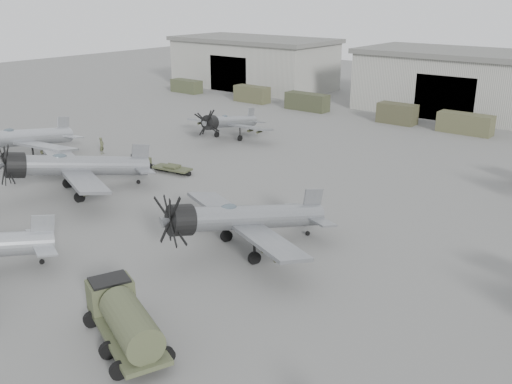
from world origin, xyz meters
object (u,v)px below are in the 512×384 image
at_px(aircraft_mid_2, 238,219).
at_px(fuel_tanker, 125,318).
at_px(aircraft_mid_0, 15,139).
at_px(ground_crew, 102,146).
at_px(aircraft_mid_1, 69,166).
at_px(aircraft_far_0, 227,122).
at_px(tug_trailer, 153,164).

relative_size(aircraft_mid_2, fuel_tanker, 1.84).
height_order(aircraft_mid_0, ground_crew, aircraft_mid_0).
distance_m(aircraft_mid_1, aircraft_mid_2, 18.44).
distance_m(aircraft_far_0, ground_crew, 14.65).
relative_size(aircraft_mid_0, aircraft_far_0, 1.26).
distance_m(aircraft_mid_1, ground_crew, 13.14).
height_order(aircraft_mid_0, fuel_tanker, aircraft_mid_0).
bearing_deg(ground_crew, fuel_tanker, -145.91).
bearing_deg(aircraft_mid_0, fuel_tanker, -31.79).
bearing_deg(fuel_tanker, aircraft_mid_1, 173.93).
xyz_separation_m(aircraft_mid_0, aircraft_mid_2, (30.72, -1.99, -0.14)).
distance_m(aircraft_mid_1, fuel_tanker, 23.81).
relative_size(fuel_tanker, tug_trailer, 1.04).
distance_m(fuel_tanker, ground_crew, 36.32).
bearing_deg(fuel_tanker, tug_trailer, 157.97).
bearing_deg(aircraft_mid_0, aircraft_mid_2, -13.58).
bearing_deg(aircraft_mid_1, aircraft_mid_0, -168.85).
bearing_deg(aircraft_mid_0, tug_trailer, 20.72).
bearing_deg(tug_trailer, aircraft_mid_0, -158.51).
xyz_separation_m(aircraft_mid_0, aircraft_mid_1, (12.28, -2.18, -0.01)).
height_order(aircraft_mid_1, fuel_tanker, aircraft_mid_1).
relative_size(aircraft_mid_2, ground_crew, 7.32).
distance_m(fuel_tanker, tug_trailer, 29.52).
bearing_deg(ground_crew, aircraft_mid_0, 133.81).
distance_m(aircraft_mid_0, aircraft_far_0, 22.96).
xyz_separation_m(aircraft_far_0, ground_crew, (-6.23, -13.21, -1.13)).
distance_m(aircraft_mid_1, tug_trailer, 9.54).
relative_size(aircraft_far_0, ground_crew, 6.27).
height_order(aircraft_mid_1, aircraft_far_0, aircraft_mid_1).
bearing_deg(tug_trailer, aircraft_mid_2, -35.15).
xyz_separation_m(aircraft_mid_1, fuel_tanker, (20.99, -11.20, -1.04)).
bearing_deg(aircraft_mid_2, aircraft_far_0, 154.55).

